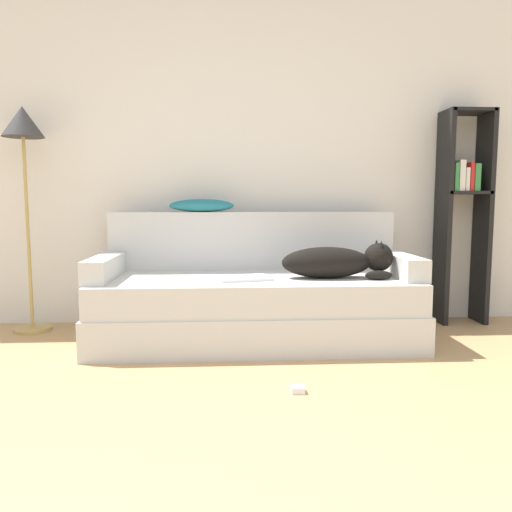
{
  "coord_description": "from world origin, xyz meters",
  "views": [
    {
      "loc": [
        -0.04,
        -0.96,
        0.95
      ],
      "look_at": [
        0.15,
        2.28,
        0.59
      ],
      "focal_mm": 35.0,
      "sensor_mm": 36.0,
      "label": 1
    }
  ],
  "objects_px": {
    "dog": "(338,261)",
    "bookshelf": "(463,205)",
    "throw_pillow": "(202,206)",
    "floor_lamp": "(24,144)",
    "power_adapter": "(298,389)",
    "laptop": "(244,278)",
    "couch": "(255,309)"
  },
  "relations": [
    {
      "from": "throw_pillow",
      "to": "power_adapter",
      "type": "xyz_separation_m",
      "value": [
        0.53,
        -1.33,
        -0.9
      ]
    },
    {
      "from": "laptop",
      "to": "throw_pillow",
      "type": "distance_m",
      "value": 0.74
    },
    {
      "from": "throw_pillow",
      "to": "floor_lamp",
      "type": "xyz_separation_m",
      "value": [
        -1.25,
        -0.02,
        0.44
      ]
    },
    {
      "from": "floor_lamp",
      "to": "power_adapter",
      "type": "xyz_separation_m",
      "value": [
        1.79,
        -1.31,
        -1.34
      ]
    },
    {
      "from": "dog",
      "to": "bookshelf",
      "type": "height_order",
      "value": "bookshelf"
    },
    {
      "from": "couch",
      "to": "bookshelf",
      "type": "distance_m",
      "value": 1.84
    },
    {
      "from": "laptop",
      "to": "floor_lamp",
      "type": "distance_m",
      "value": 1.85
    },
    {
      "from": "floor_lamp",
      "to": "power_adapter",
      "type": "height_order",
      "value": "floor_lamp"
    },
    {
      "from": "laptop",
      "to": "bookshelf",
      "type": "relative_size",
      "value": 0.23
    },
    {
      "from": "dog",
      "to": "throw_pillow",
      "type": "distance_m",
      "value": 1.1
    },
    {
      "from": "laptop",
      "to": "power_adapter",
      "type": "bearing_deg",
      "value": -85.79
    },
    {
      "from": "couch",
      "to": "bookshelf",
      "type": "height_order",
      "value": "bookshelf"
    },
    {
      "from": "laptop",
      "to": "bookshelf",
      "type": "bearing_deg",
      "value": 6.36
    },
    {
      "from": "floor_lamp",
      "to": "couch",
      "type": "bearing_deg",
      "value": -12.41
    },
    {
      "from": "couch",
      "to": "laptop",
      "type": "relative_size",
      "value": 5.7
    },
    {
      "from": "laptop",
      "to": "power_adapter",
      "type": "relative_size",
      "value": 5.78
    },
    {
      "from": "couch",
      "to": "dog",
      "type": "distance_m",
      "value": 0.65
    },
    {
      "from": "couch",
      "to": "laptop",
      "type": "xyz_separation_m",
      "value": [
        -0.08,
        -0.12,
        0.23
      ]
    },
    {
      "from": "dog",
      "to": "throw_pillow",
      "type": "bearing_deg",
      "value": 152.74
    },
    {
      "from": "dog",
      "to": "laptop",
      "type": "xyz_separation_m",
      "value": [
        -0.62,
        -0.03,
        -0.1
      ]
    },
    {
      "from": "couch",
      "to": "bookshelf",
      "type": "bearing_deg",
      "value": 15.13
    },
    {
      "from": "throw_pillow",
      "to": "floor_lamp",
      "type": "relative_size",
      "value": 0.29
    },
    {
      "from": "throw_pillow",
      "to": "bookshelf",
      "type": "height_order",
      "value": "bookshelf"
    },
    {
      "from": "couch",
      "to": "floor_lamp",
      "type": "relative_size",
      "value": 1.32
    },
    {
      "from": "dog",
      "to": "power_adapter",
      "type": "bearing_deg",
      "value": -114.22
    },
    {
      "from": "throw_pillow",
      "to": "floor_lamp",
      "type": "distance_m",
      "value": 1.33
    },
    {
      "from": "power_adapter",
      "to": "dog",
      "type": "bearing_deg",
      "value": 65.78
    },
    {
      "from": "couch",
      "to": "power_adapter",
      "type": "bearing_deg",
      "value": -80.53
    },
    {
      "from": "bookshelf",
      "to": "power_adapter",
      "type": "distance_m",
      "value": 2.23
    },
    {
      "from": "bookshelf",
      "to": "floor_lamp",
      "type": "xyz_separation_m",
      "value": [
        -3.26,
        -0.08,
        0.43
      ]
    },
    {
      "from": "power_adapter",
      "to": "bookshelf",
      "type": "bearing_deg",
      "value": 43.31
    },
    {
      "from": "throw_pillow",
      "to": "power_adapter",
      "type": "height_order",
      "value": "throw_pillow"
    }
  ]
}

